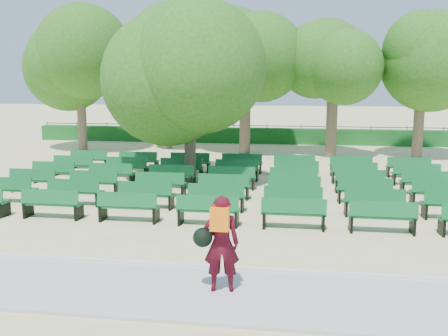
# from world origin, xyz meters

# --- Properties ---
(ground) EXTENTS (120.00, 120.00, 0.00)m
(ground) POSITION_xyz_m (0.00, 0.00, 0.00)
(ground) COLOR beige
(paving) EXTENTS (30.00, 2.20, 0.06)m
(paving) POSITION_xyz_m (0.00, -7.40, 0.03)
(paving) COLOR #B3B3AE
(paving) RESTS_ON ground
(curb) EXTENTS (30.00, 0.12, 0.10)m
(curb) POSITION_xyz_m (0.00, -6.25, 0.05)
(curb) COLOR silver
(curb) RESTS_ON ground
(hedge) EXTENTS (26.00, 0.70, 0.90)m
(hedge) POSITION_xyz_m (0.00, 14.00, 0.45)
(hedge) COLOR #175A1F
(hedge) RESTS_ON ground
(fence) EXTENTS (26.00, 0.10, 1.02)m
(fence) POSITION_xyz_m (0.00, 14.40, 0.00)
(fence) COLOR black
(fence) RESTS_ON ground
(tree_line) EXTENTS (21.80, 6.80, 7.04)m
(tree_line) POSITION_xyz_m (0.00, 10.00, 0.00)
(tree_line) COLOR #2E681C
(tree_line) RESTS_ON ground
(bench_array) EXTENTS (1.61, 0.54, 1.01)m
(bench_array) POSITION_xyz_m (0.65, 0.49, 0.08)
(bench_array) COLOR #105E2A
(bench_array) RESTS_ON ground
(tree_among) EXTENTS (4.45, 4.45, 6.11)m
(tree_among) POSITION_xyz_m (-0.98, 2.06, 4.09)
(tree_among) COLOR brown
(tree_among) RESTS_ON ground
(person) EXTENTS (0.81, 0.51, 1.68)m
(person) POSITION_xyz_m (1.58, -7.30, 0.93)
(person) COLOR #3F0914
(person) RESTS_ON ground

